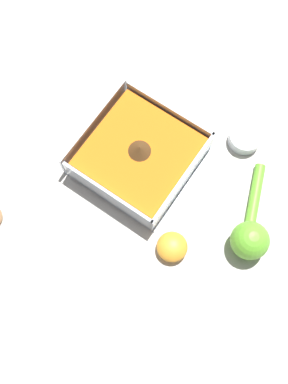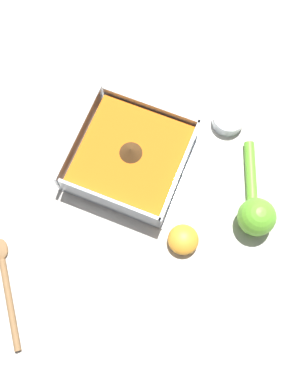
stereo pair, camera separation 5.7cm
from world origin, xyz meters
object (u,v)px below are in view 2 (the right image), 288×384
(lemon_squeezer, at_px, (256,211))
(square_dish, at_px, (129,157))
(spice_bowl, at_px, (228,120))
(wooden_spoon, at_px, (7,286))
(lemon_half, at_px, (183,240))

(lemon_squeezer, bearing_deg, square_dish, -114.27)
(spice_bowl, relative_size, wooden_spoon, 0.36)
(square_dish, distance_m, wooden_spoon, 0.33)
(lemon_half, xyz_separation_m, wooden_spoon, (-0.20, 0.27, -0.01))
(spice_bowl, bearing_deg, lemon_squeezer, -147.68)
(square_dish, bearing_deg, lemon_half, -126.12)
(square_dish, relative_size, lemon_squeezer, 1.13)
(lemon_half, bearing_deg, square_dish, 53.88)
(spice_bowl, bearing_deg, lemon_half, -179.76)
(spice_bowl, relative_size, lemon_squeezer, 0.34)
(square_dish, xyz_separation_m, lemon_squeezer, (-0.02, -0.26, 0.01))
(square_dish, xyz_separation_m, lemon_half, (-0.11, -0.15, -0.01))
(spice_bowl, distance_m, lemon_squeezer, 0.20)
(square_dish, height_order, lemon_squeezer, lemon_squeezer)
(lemon_squeezer, bearing_deg, lemon_half, -68.49)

